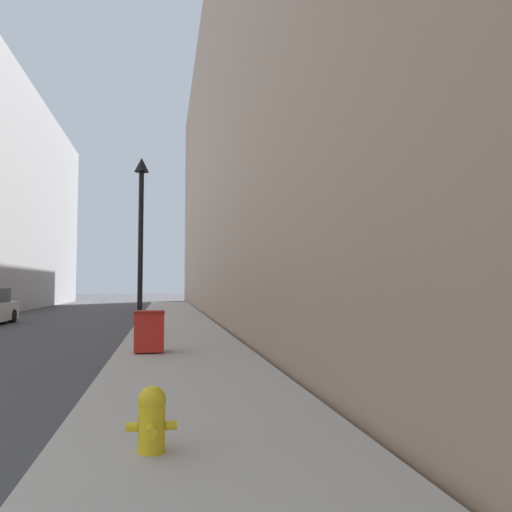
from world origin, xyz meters
name	(u,v)px	position (x,y,z in m)	size (l,w,h in m)	color
sidewalk_right	(177,328)	(5.71, 18.00, 0.08)	(3.43, 60.00, 0.15)	#ADA89E
building_right_stone	(305,145)	(13.52, 26.00, 10.33)	(12.00, 60.00, 20.66)	#9E7F66
fire_hydrant	(152,418)	(5.07, 2.34, 0.49)	(0.51, 0.39, 0.65)	yellow
trash_bin	(149,331)	(4.84, 9.88, 0.69)	(0.74, 0.66, 1.03)	red
lamppost	(141,227)	(4.43, 13.30, 3.67)	(0.46, 0.46, 5.74)	black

